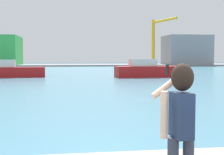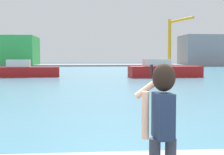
{
  "view_description": "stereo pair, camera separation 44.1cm",
  "coord_description": "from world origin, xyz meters",
  "px_view_note": "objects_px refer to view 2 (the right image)",
  "views": [
    {
      "loc": [
        -1.65,
        -3.76,
        2.37
      ],
      "look_at": [
        -0.58,
        4.06,
        1.87
      ],
      "focal_mm": 49.25,
      "sensor_mm": 36.0,
      "label": 1
    },
    {
      "loc": [
        -1.21,
        -3.81,
        2.37
      ],
      "look_at": [
        -0.58,
        4.06,
        1.87
      ],
      "focal_mm": 49.25,
      "sensor_mm": 36.0,
      "label": 2
    }
  ],
  "objects_px": {
    "boat_moored_2": "(164,70)",
    "warehouse_right": "(203,50)",
    "port_crane": "(173,36)",
    "person_photographer": "(162,119)",
    "boat_moored": "(26,71)",
    "warehouse_left": "(17,51)"
  },
  "relations": [
    {
      "from": "boat_moored",
      "to": "person_photographer",
      "type": "bearing_deg",
      "value": -81.09
    },
    {
      "from": "boat_moored",
      "to": "boat_moored_2",
      "type": "height_order",
      "value": "boat_moored_2"
    },
    {
      "from": "boat_moored",
      "to": "boat_moored_2",
      "type": "distance_m",
      "value": 17.1
    },
    {
      "from": "warehouse_right",
      "to": "port_crane",
      "type": "bearing_deg",
      "value": -173.44
    },
    {
      "from": "person_photographer",
      "to": "port_crane",
      "type": "distance_m",
      "value": 91.01
    },
    {
      "from": "person_photographer",
      "to": "boat_moored",
      "type": "bearing_deg",
      "value": 8.95
    },
    {
      "from": "boat_moored_2",
      "to": "warehouse_left",
      "type": "xyz_separation_m",
      "value": [
        -30.05,
        55.83,
        3.69
      ]
    },
    {
      "from": "person_photographer",
      "to": "boat_moored",
      "type": "distance_m",
      "value": 36.14
    },
    {
      "from": "warehouse_right",
      "to": "port_crane",
      "type": "relative_size",
      "value": 0.97
    },
    {
      "from": "person_photographer",
      "to": "boat_moored_2",
      "type": "relative_size",
      "value": 0.19
    },
    {
      "from": "boat_moored",
      "to": "port_crane",
      "type": "relative_size",
      "value": 0.59
    },
    {
      "from": "warehouse_right",
      "to": "boat_moored_2",
      "type": "bearing_deg",
      "value": -115.42
    },
    {
      "from": "port_crane",
      "to": "person_photographer",
      "type": "bearing_deg",
      "value": -105.81
    },
    {
      "from": "warehouse_left",
      "to": "port_crane",
      "type": "bearing_deg",
      "value": -2.22
    },
    {
      "from": "warehouse_right",
      "to": "port_crane",
      "type": "xyz_separation_m",
      "value": [
        -9.96,
        -1.15,
        4.23
      ]
    },
    {
      "from": "warehouse_left",
      "to": "port_crane",
      "type": "height_order",
      "value": "port_crane"
    },
    {
      "from": "boat_moored_2",
      "to": "warehouse_right",
      "type": "xyz_separation_m",
      "value": [
        26.22,
        55.18,
        3.99
      ]
    },
    {
      "from": "port_crane",
      "to": "boat_moored",
      "type": "bearing_deg",
      "value": -122.52
    },
    {
      "from": "person_photographer",
      "to": "boat_moored_2",
      "type": "height_order",
      "value": "person_photographer"
    },
    {
      "from": "boat_moored_2",
      "to": "warehouse_right",
      "type": "distance_m",
      "value": 61.22
    },
    {
      "from": "boat_moored",
      "to": "warehouse_right",
      "type": "xyz_separation_m",
      "value": [
        43.22,
        53.31,
        4.03
      ]
    },
    {
      "from": "boat_moored_2",
      "to": "warehouse_left",
      "type": "distance_m",
      "value": 63.51
    }
  ]
}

